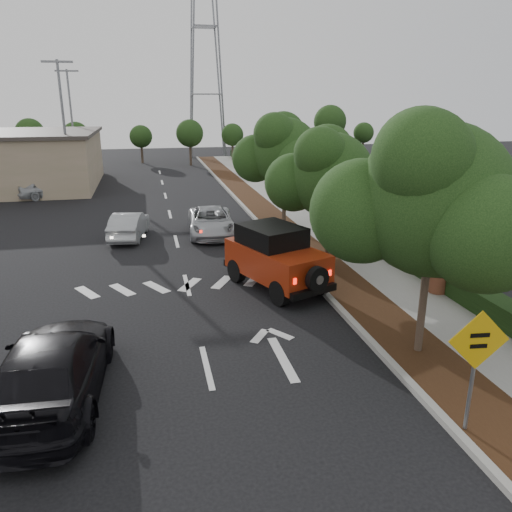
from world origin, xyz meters
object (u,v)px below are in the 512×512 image
object	(u,v)px
red_jeep	(273,256)
black_suv_oncoming	(52,368)
speed_hump_sign	(476,355)
silver_suv_ahead	(211,221)

from	to	relation	value
red_jeep	black_suv_oncoming	bearing A→B (deg)	-159.60
black_suv_oncoming	speed_hump_sign	xyz separation A→B (m)	(8.31, -3.12, 1.01)
red_jeep	speed_hump_sign	xyz separation A→B (m)	(1.75, -9.00, 0.67)
black_suv_oncoming	speed_hump_sign	size ratio (longest dim) A/B	2.10
silver_suv_ahead	speed_hump_sign	distance (m)	17.02
speed_hump_sign	black_suv_oncoming	bearing A→B (deg)	165.47
black_suv_oncoming	red_jeep	bearing A→B (deg)	-135.08
silver_suv_ahead	speed_hump_sign	world-z (taller)	speed_hump_sign
red_jeep	silver_suv_ahead	distance (m)	7.83
black_suv_oncoming	silver_suv_ahead	bearing A→B (deg)	-108.35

